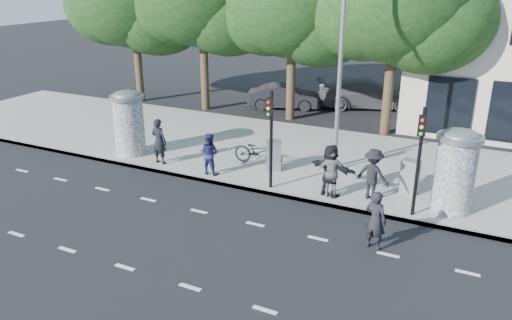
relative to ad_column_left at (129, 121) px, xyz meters
The scene contains 21 objects.
ground 8.63m from the ad_column_left, 32.01° to the right, with size 120.00×120.00×0.00m, color black.
sidewalk 7.94m from the ad_column_left, 22.62° to the left, with size 40.00×8.00×0.15m, color gray.
curb 7.41m from the ad_column_left, ahead, with size 40.00×0.10×0.16m, color slate.
lane_dash_near 9.95m from the ad_column_left, 42.94° to the right, with size 32.00×0.12×0.01m, color silver.
lane_dash_far 7.99m from the ad_column_left, 23.29° to the right, with size 32.00×0.12×0.01m, color silver.
ad_column_left is the anchor object (origin of this frame).
ad_column_right 12.40m from the ad_column_left, ahead, with size 1.36×1.36×2.65m.
traffic_pole_near 6.67m from the ad_column_left, ahead, with size 0.22×0.31×3.40m.
traffic_pole_far 11.44m from the ad_column_left, ahead, with size 0.22×0.31×3.40m.
street_lamp 8.90m from the ad_column_left, 14.94° to the left, with size 0.25×0.93×8.00m.
ped_b 1.84m from the ad_column_left, 12.58° to the right, with size 0.66×0.43×1.80m, color black.
ped_c 4.12m from the ad_column_left, ahead, with size 0.76×0.59×1.56m, color navy.
ped_d 9.99m from the ad_column_left, ahead, with size 1.12×0.64×1.73m, color black.
ped_e 8.76m from the ad_column_left, ahead, with size 0.99×0.56×1.69m, color gray.
ped_f 8.67m from the ad_column_left, ahead, with size 1.66×0.60×1.79m, color black.
man_road 11.15m from the ad_column_left, 15.20° to the right, with size 0.62×0.41×1.71m, color black.
bicycle 5.45m from the ad_column_left, 12.38° to the left, with size 2.02×0.71×1.06m, color black.
cabinet_left 6.15m from the ad_column_left, ahead, with size 0.55×0.40×1.14m, color gray.
cabinet_right 11.06m from the ad_column_left, ahead, with size 0.56×0.41×1.18m, color gray.
car_mid 10.47m from the ad_column_left, 75.69° to the left, with size 4.08×1.42×1.34m, color black.
car_right 14.02m from the ad_column_left, 61.63° to the left, with size 5.51×2.24×1.60m, color #505157.
Camera 1 is at (5.90, -10.69, 7.13)m, focal length 35.00 mm.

